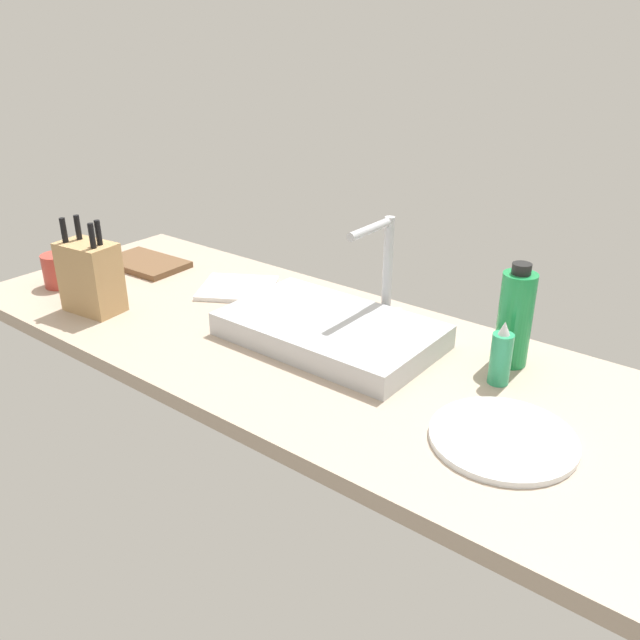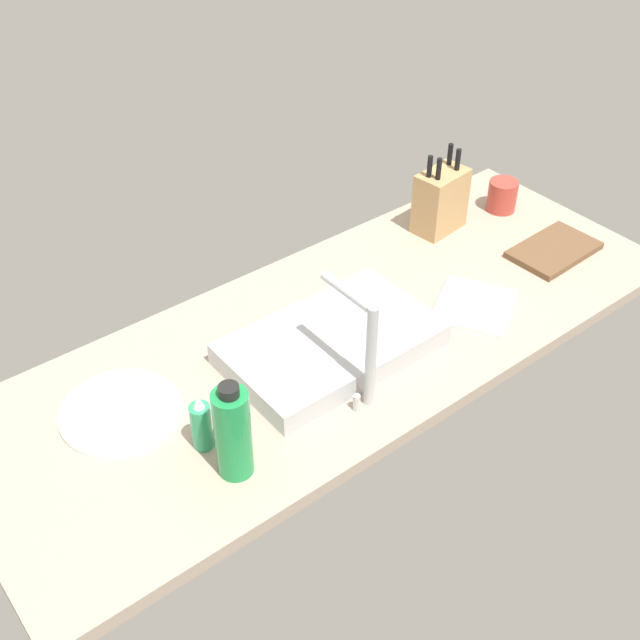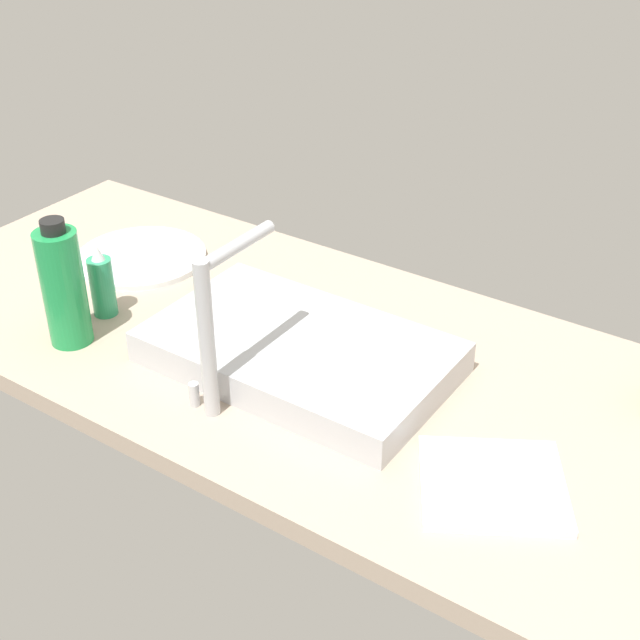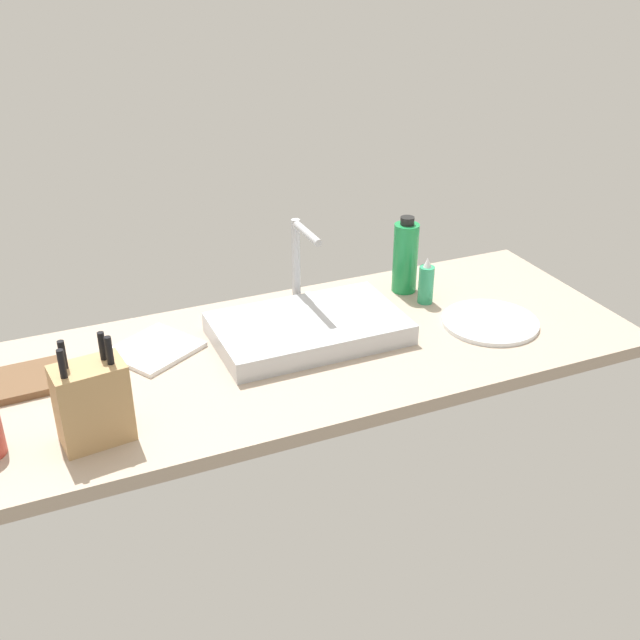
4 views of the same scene
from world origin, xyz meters
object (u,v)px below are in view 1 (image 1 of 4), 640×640
(knife_block, at_px, (91,277))
(dish_towel, at_px, (238,288))
(cutting_board, at_px, (146,263))
(soap_bottle, at_px, (501,357))
(sink_basin, at_px, (330,330))
(faucet, at_px, (384,261))
(dinner_plate, at_px, (503,438))
(water_bottle, at_px, (515,318))
(coffee_mug, at_px, (59,270))

(knife_block, distance_m, dish_towel, 0.38)
(cutting_board, distance_m, soap_bottle, 1.12)
(cutting_board, bearing_deg, sink_basin, -4.33)
(sink_basin, bearing_deg, faucet, 75.65)
(soap_bottle, xyz_separation_m, dinner_plate, (0.09, -0.19, -0.05))
(faucet, height_order, cutting_board, faucet)
(faucet, bearing_deg, knife_block, -148.01)
(sink_basin, height_order, faucet, faucet)
(sink_basin, relative_size, dish_towel, 2.49)
(sink_basin, distance_m, faucet, 0.21)
(dinner_plate, xyz_separation_m, dish_towel, (-0.86, 0.21, 0.00))
(water_bottle, distance_m, dinner_plate, 0.32)
(faucet, xyz_separation_m, cutting_board, (-0.77, -0.10, -0.15))
(knife_block, distance_m, soap_bottle, 1.00)
(coffee_mug, bearing_deg, water_bottle, 16.54)
(soap_bottle, height_order, dinner_plate, soap_bottle)
(sink_basin, relative_size, knife_block, 2.03)
(cutting_board, height_order, soap_bottle, soap_bottle)
(sink_basin, height_order, cutting_board, sink_basin)
(water_bottle, bearing_deg, cutting_board, -174.83)
(dinner_plate, height_order, coffee_mug, coffee_mug)
(cutting_board, relative_size, water_bottle, 1.08)
(sink_basin, bearing_deg, dinner_plate, -14.68)
(faucet, distance_m, knife_block, 0.73)
(sink_basin, distance_m, water_bottle, 0.41)
(knife_block, xyz_separation_m, dinner_plate, (1.05, 0.10, -0.09))
(faucet, bearing_deg, dish_towel, -171.29)
(dinner_plate, bearing_deg, dish_towel, 166.04)
(soap_bottle, distance_m, water_bottle, 0.11)
(sink_basin, relative_size, coffee_mug, 5.33)
(soap_bottle, bearing_deg, water_bottle, 100.01)
(cutting_board, xyz_separation_m, dinner_plate, (1.21, -0.18, -0.00))
(cutting_board, bearing_deg, dish_towel, 5.45)
(cutting_board, height_order, coffee_mug, coffee_mug)
(faucet, xyz_separation_m, water_bottle, (0.33, 0.00, -0.05))
(cutting_board, height_order, water_bottle, water_bottle)
(water_bottle, height_order, dish_towel, water_bottle)
(knife_block, xyz_separation_m, soap_bottle, (0.96, 0.29, -0.03))
(dish_towel, height_order, coffee_mug, coffee_mug)
(faucet, xyz_separation_m, coffee_mug, (-0.83, -0.34, -0.11))
(dish_towel, bearing_deg, soap_bottle, -2.11)
(knife_block, bearing_deg, soap_bottle, 10.01)
(coffee_mug, bearing_deg, dinner_plate, 2.90)
(cutting_board, bearing_deg, water_bottle, 5.17)
(soap_bottle, xyz_separation_m, coffee_mug, (-1.18, -0.25, -0.01))
(cutting_board, bearing_deg, knife_block, -60.70)
(soap_bottle, bearing_deg, cutting_board, -179.74)
(cutting_board, height_order, dish_towel, cutting_board)
(sink_basin, height_order, dinner_plate, sink_basin)
(knife_block, bearing_deg, dinner_plate, -1.16)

